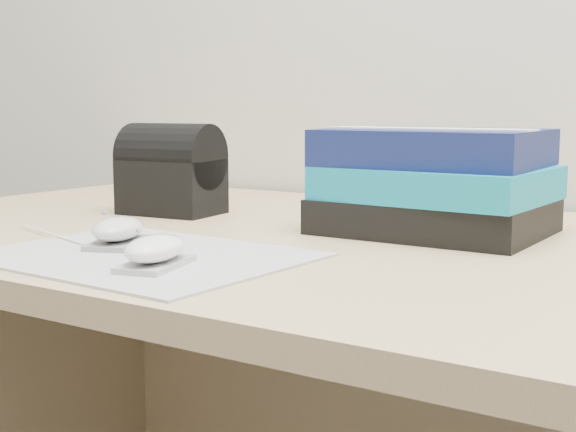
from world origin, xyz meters
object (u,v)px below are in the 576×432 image
Objects in this scene: desk at (404,408)px; mouse_front at (155,251)px; book_stack at (435,182)px; pouch at (171,170)px; mouse_rear at (118,231)px.

desk is 15.83× the size of mouse_front.
desk is at bearing 71.02° from mouse_front.
pouch reaches higher than book_stack.
book_stack is (0.26, 0.31, 0.05)m from mouse_rear.
book_stack is at bearing 6.86° from pouch.
book_stack is at bearing 69.50° from mouse_front.
mouse_front is at bearing -50.90° from pouch.
desk is 0.30m from book_stack.
mouse_rear is at bearing 150.11° from mouse_front.
book_stack is (0.02, 0.03, 0.30)m from desk.
desk is at bearing 48.88° from mouse_rear.
pouch is at bearing -173.14° from book_stack.
mouse_rear is 1.05× the size of mouse_front.
mouse_rear is at bearing -130.51° from book_stack.
book_stack is at bearing 55.17° from desk.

